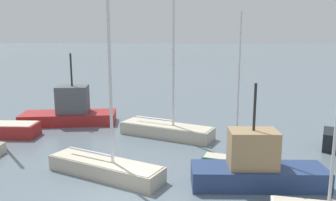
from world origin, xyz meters
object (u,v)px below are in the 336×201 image
object	(u,v)px
sailboat_2	(166,129)
fishing_boat_2	(256,167)
sailboat_0	(242,159)
sailboat_1	(105,166)
fishing_boat_1	(70,111)

from	to	relation	value
sailboat_2	fishing_boat_2	world-z (taller)	sailboat_2
sailboat_0	sailboat_1	size ratio (longest dim) A/B	0.89
sailboat_0	fishing_boat_1	xyz separation A→B (m)	(-13.52, 7.45, 0.65)
sailboat_0	fishing_boat_2	bearing A→B (deg)	113.07
sailboat_2	fishing_boat_1	world-z (taller)	sailboat_2
sailboat_2	fishing_boat_1	xyz separation A→B (m)	(-8.46, 2.47, 0.48)
sailboat_0	sailboat_1	world-z (taller)	sailboat_1
sailboat_1	sailboat_2	size ratio (longest dim) A/B	0.87
sailboat_2	fishing_boat_1	distance (m)	8.83
sailboat_0	fishing_boat_1	bearing A→B (deg)	-17.64
sailboat_2	fishing_boat_2	bearing A→B (deg)	-35.38
fishing_boat_2	fishing_boat_1	bearing A→B (deg)	-43.23
sailboat_0	fishing_boat_1	world-z (taller)	sailboat_0
sailboat_0	sailboat_1	xyz separation A→B (m)	(-7.10, -2.45, 0.12)
sailboat_0	sailboat_2	bearing A→B (deg)	-33.33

